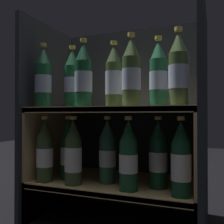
{
  "coord_description": "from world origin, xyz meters",
  "views": [
    {
      "loc": [
        0.4,
        -0.87,
        0.46
      ],
      "look_at": [
        0.0,
        0.14,
        0.47
      ],
      "focal_mm": 42.0,
      "sensor_mm": 36.0,
      "label": 1
    }
  ],
  "objects_px": {
    "bottle_upper_front_1": "(83,77)",
    "bottle_upper_front_3": "(179,71)",
    "bottle_lower_front_3": "(181,161)",
    "bottle_lower_front_2": "(128,157)",
    "bottle_lower_back_2": "(158,156)",
    "bottle_lower_front_1": "(73,154)",
    "bottle_lower_back_0": "(68,151)",
    "bottle_lower_front_0": "(45,152)",
    "bottle_lower_back_1": "(107,153)",
    "bottle_upper_back_0": "(72,80)",
    "bottle_upper_front_0": "(43,79)",
    "bottle_upper_back_1": "(114,78)",
    "bottle_upper_front_2": "(131,74)",
    "bottle_upper_back_2": "(158,75)"
  },
  "relations": [
    {
      "from": "bottle_lower_front_1",
      "to": "bottle_lower_front_3",
      "type": "relative_size",
      "value": 1.0
    },
    {
      "from": "bottle_lower_front_3",
      "to": "bottle_lower_back_2",
      "type": "distance_m",
      "value": 0.12
    },
    {
      "from": "bottle_upper_front_1",
      "to": "bottle_lower_front_3",
      "type": "relative_size",
      "value": 1.0
    },
    {
      "from": "bottle_upper_front_0",
      "to": "bottle_lower_front_0",
      "type": "height_order",
      "value": "bottle_upper_front_0"
    },
    {
      "from": "bottle_upper_front_1",
      "to": "bottle_lower_front_2",
      "type": "relative_size",
      "value": 1.0
    },
    {
      "from": "bottle_upper_front_3",
      "to": "bottle_lower_front_0",
      "type": "distance_m",
      "value": 0.64
    },
    {
      "from": "bottle_upper_back_2",
      "to": "bottle_upper_back_1",
      "type": "bearing_deg",
      "value": -180.0
    },
    {
      "from": "bottle_upper_front_0",
      "to": "bottle_upper_front_1",
      "type": "distance_m",
      "value": 0.2
    },
    {
      "from": "bottle_upper_front_3",
      "to": "bottle_lower_front_3",
      "type": "height_order",
      "value": "bottle_upper_front_3"
    },
    {
      "from": "bottle_lower_front_2",
      "to": "bottle_lower_back_2",
      "type": "relative_size",
      "value": 1.0
    },
    {
      "from": "bottle_lower_back_1",
      "to": "bottle_lower_front_3",
      "type": "bearing_deg",
      "value": -14.21
    },
    {
      "from": "bottle_upper_back_1",
      "to": "bottle_lower_front_0",
      "type": "relative_size",
      "value": 1.0
    },
    {
      "from": "bottle_upper_back_2",
      "to": "bottle_lower_back_0",
      "type": "relative_size",
      "value": 1.0
    },
    {
      "from": "bottle_lower_back_0",
      "to": "bottle_lower_back_1",
      "type": "relative_size",
      "value": 1.0
    },
    {
      "from": "bottle_upper_back_0",
      "to": "bottle_lower_front_2",
      "type": "xyz_separation_m",
      "value": [
        0.29,
        -0.08,
        -0.31
      ]
    },
    {
      "from": "bottle_lower_front_1",
      "to": "bottle_lower_back_1",
      "type": "xyz_separation_m",
      "value": [
        0.12,
        0.08,
        0.0
      ]
    },
    {
      "from": "bottle_upper_front_0",
      "to": "bottle_lower_front_1",
      "type": "height_order",
      "value": "bottle_upper_front_0"
    },
    {
      "from": "bottle_upper_front_2",
      "to": "bottle_upper_back_1",
      "type": "xyz_separation_m",
      "value": [
        -0.1,
        0.08,
        -0.0
      ]
    },
    {
      "from": "bottle_upper_front_1",
      "to": "bottle_lower_back_1",
      "type": "height_order",
      "value": "bottle_upper_front_1"
    },
    {
      "from": "bottle_upper_back_1",
      "to": "bottle_lower_back_2",
      "type": "distance_m",
      "value": 0.36
    },
    {
      "from": "bottle_upper_front_3",
      "to": "bottle_upper_back_0",
      "type": "distance_m",
      "value": 0.48
    },
    {
      "from": "bottle_lower_back_1",
      "to": "bottle_upper_front_3",
      "type": "bearing_deg",
      "value": -14.56
    },
    {
      "from": "bottle_upper_front_1",
      "to": "bottle_upper_front_3",
      "type": "xyz_separation_m",
      "value": [
        0.38,
        0.0,
        -0.0
      ]
    },
    {
      "from": "bottle_lower_front_0",
      "to": "bottle_lower_front_1",
      "type": "distance_m",
      "value": 0.14
    },
    {
      "from": "bottle_upper_back_1",
      "to": "bottle_upper_back_2",
      "type": "distance_m",
      "value": 0.19
    },
    {
      "from": "bottle_lower_front_0",
      "to": "bottle_upper_front_3",
      "type": "bearing_deg",
      "value": 0.0
    },
    {
      "from": "bottle_upper_front_1",
      "to": "bottle_lower_back_0",
      "type": "relative_size",
      "value": 1.0
    },
    {
      "from": "bottle_upper_back_0",
      "to": "bottle_upper_front_3",
      "type": "bearing_deg",
      "value": -9.46
    },
    {
      "from": "bottle_upper_front_3",
      "to": "bottle_lower_back_2",
      "type": "relative_size",
      "value": 1.0
    },
    {
      "from": "bottle_lower_front_3",
      "to": "bottle_lower_back_2",
      "type": "height_order",
      "value": "same"
    },
    {
      "from": "bottle_lower_back_2",
      "to": "bottle_lower_front_3",
      "type": "bearing_deg",
      "value": -39.26
    },
    {
      "from": "bottle_lower_back_0",
      "to": "bottle_upper_front_1",
      "type": "bearing_deg",
      "value": -34.14
    },
    {
      "from": "bottle_lower_front_1",
      "to": "bottle_lower_back_1",
      "type": "height_order",
      "value": "same"
    },
    {
      "from": "bottle_lower_front_1",
      "to": "bottle_lower_back_0",
      "type": "bearing_deg",
      "value": 131.5
    },
    {
      "from": "bottle_lower_front_1",
      "to": "bottle_upper_front_3",
      "type": "bearing_deg",
      "value": 0.0
    },
    {
      "from": "bottle_upper_front_3",
      "to": "bottle_lower_front_1",
      "type": "xyz_separation_m",
      "value": [
        -0.42,
        0.0,
        -0.32
      ]
    },
    {
      "from": "bottle_upper_front_2",
      "to": "bottle_lower_front_1",
      "type": "height_order",
      "value": "bottle_upper_front_2"
    },
    {
      "from": "bottle_lower_back_0",
      "to": "bottle_upper_front_3",
      "type": "bearing_deg",
      "value": -9.11
    },
    {
      "from": "bottle_upper_back_1",
      "to": "bottle_lower_back_2",
      "type": "height_order",
      "value": "bottle_upper_back_1"
    },
    {
      "from": "bottle_lower_back_1",
      "to": "bottle_upper_back_0",
      "type": "bearing_deg",
      "value": -180.0
    },
    {
      "from": "bottle_lower_front_3",
      "to": "bottle_upper_front_3",
      "type": "bearing_deg",
      "value": 180.0
    },
    {
      "from": "bottle_lower_back_1",
      "to": "bottle_upper_front_1",
      "type": "bearing_deg",
      "value": -132.36
    },
    {
      "from": "bottle_upper_back_1",
      "to": "bottle_upper_front_1",
      "type": "bearing_deg",
      "value": -142.02
    },
    {
      "from": "bottle_lower_front_1",
      "to": "bottle_lower_back_2",
      "type": "height_order",
      "value": "same"
    },
    {
      "from": "bottle_upper_front_1",
      "to": "bottle_upper_front_2",
      "type": "bearing_deg",
      "value": 0.0
    },
    {
      "from": "bottle_upper_back_2",
      "to": "bottle_lower_back_2",
      "type": "xyz_separation_m",
      "value": [
        -0.0,
        0.0,
        -0.31
      ]
    },
    {
      "from": "bottle_lower_front_0",
      "to": "bottle_lower_back_1",
      "type": "distance_m",
      "value": 0.27
    },
    {
      "from": "bottle_lower_front_0",
      "to": "bottle_lower_front_3",
      "type": "distance_m",
      "value": 0.57
    },
    {
      "from": "bottle_upper_front_2",
      "to": "bottle_upper_back_0",
      "type": "distance_m",
      "value": 0.31
    },
    {
      "from": "bottle_upper_back_0",
      "to": "bottle_lower_front_1",
      "type": "height_order",
      "value": "bottle_upper_back_0"
    }
  ]
}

